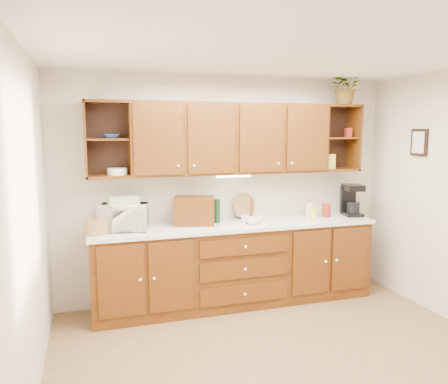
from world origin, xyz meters
TOP-DOWN VIEW (x-y plane):
  - floor at (0.00, 0.00)m, footprint 4.00×4.00m
  - ceiling at (0.00, 0.00)m, footprint 4.00×4.00m
  - back_wall at (0.00, 1.75)m, footprint 4.00×0.00m
  - left_wall at (-2.00, 0.00)m, footprint 0.00×3.50m
  - base_cabinets at (0.00, 1.45)m, footprint 3.20×0.60m
  - countertop at (0.00, 1.44)m, footprint 3.24×0.64m
  - upper_cabinets at (0.01, 1.59)m, footprint 3.20×0.33m
  - undercabinet_light at (0.00, 1.53)m, footprint 0.40×0.05m
  - framed_picture at (1.98, 0.90)m, footprint 0.03×0.24m
  - wicker_basket at (-1.52, 1.37)m, footprint 0.30×0.30m
  - microwave at (-1.24, 1.48)m, footprint 0.55×0.43m
  - towel_stack at (-1.24, 1.48)m, footprint 0.32×0.25m
  - wine_bottle at (-0.19, 1.55)m, footprint 0.09×0.09m
  - woven_tray at (0.19, 1.69)m, footprint 0.32×0.16m
  - bread_box at (-0.46, 1.53)m, footprint 0.50×0.38m
  - mug_tree at (0.17, 1.39)m, footprint 0.27×0.27m
  - canister_red at (1.18, 1.48)m, footprint 0.12×0.12m
  - canister_white at (0.99, 1.57)m, footprint 0.10×0.10m
  - canister_yellow at (1.01, 1.50)m, footprint 0.12×0.12m
  - coffee_maker at (1.52, 1.47)m, footprint 0.25×0.30m
  - bowl_stack at (-1.33, 1.58)m, footprint 0.20×0.20m
  - plate_stack at (-1.28, 1.58)m, footprint 0.24×0.24m
  - pantry_box_yellow at (1.25, 1.55)m, footprint 0.10×0.08m
  - pantry_box_red at (1.49, 1.55)m, footprint 0.08×0.07m
  - potted_plant at (1.42, 1.52)m, footprint 0.47×0.44m

SIDE VIEW (x-z plane):
  - floor at x=0.00m, z-range 0.00..0.00m
  - base_cabinets at x=0.00m, z-range 0.00..0.90m
  - countertop at x=0.00m, z-range 0.90..0.94m
  - woven_tray at x=0.19m, z-range 0.80..1.10m
  - mug_tree at x=0.17m, z-range 0.83..1.14m
  - canister_yellow at x=1.01m, z-range 0.94..1.05m
  - wicker_basket at x=-1.52m, z-range 0.94..1.09m
  - canister_red at x=1.18m, z-range 0.94..1.10m
  - canister_white at x=0.99m, z-range 0.94..1.11m
  - microwave at x=-1.24m, z-range 0.94..1.21m
  - wine_bottle at x=-0.19m, z-range 0.94..1.21m
  - bread_box at x=-0.46m, z-range 0.94..1.25m
  - coffee_maker at x=1.52m, z-range 0.93..1.32m
  - towel_stack at x=-1.24m, z-range 1.21..1.30m
  - back_wall at x=0.00m, z-range -0.70..3.30m
  - left_wall at x=-2.00m, z-range -0.45..3.05m
  - undercabinet_light at x=0.00m, z-range 1.46..1.48m
  - plate_stack at x=-1.28m, z-range 1.52..1.59m
  - pantry_box_yellow at x=1.25m, z-range 1.52..1.70m
  - framed_picture at x=1.98m, z-range 1.70..2.00m
  - upper_cabinets at x=0.01m, z-range 1.49..2.29m
  - bowl_stack at x=-1.33m, z-range 1.90..1.94m
  - pantry_box_red at x=1.49m, z-range 1.90..2.01m
  - potted_plant at x=1.42m, z-range 2.29..2.70m
  - ceiling at x=0.00m, z-range 2.60..2.60m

